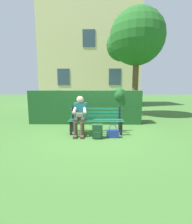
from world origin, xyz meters
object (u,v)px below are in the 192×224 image
at_px(park_bench, 96,119).
at_px(backpack, 97,131).
at_px(tree, 134,39).
at_px(handbag, 113,133).
at_px(person_seated, 80,114).

height_order(park_bench, backpack, park_bench).
bearing_deg(tree, backpack, 65.11).
relative_size(tree, handbag, 13.21).
height_order(person_seated, tree, tree).
distance_m(tree, backpack, 5.47).
bearing_deg(tree, handbag, 70.59).
xyz_separation_m(person_seated, handbag, (-0.98, 0.32, -0.49)).
relative_size(park_bench, tree, 0.33).
xyz_separation_m(person_seated, tree, (-2.28, -3.37, 3.14)).
bearing_deg(park_bench, backpack, 94.67).
xyz_separation_m(person_seated, backpack, (-0.54, 0.39, -0.43)).
relative_size(park_bench, person_seated, 1.43).
relative_size(park_bench, backpack, 4.20).
xyz_separation_m(park_bench, person_seated, (0.49, 0.19, 0.19)).
distance_m(park_bench, backpack, 0.63).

